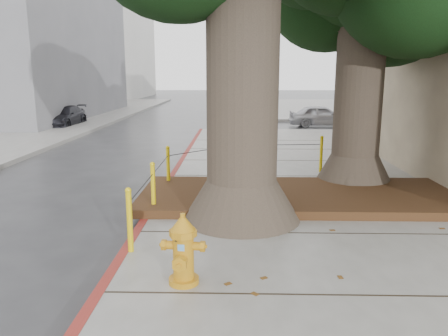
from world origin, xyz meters
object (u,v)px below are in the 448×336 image
object	(u,v)px
car_dark	(63,117)
fire_hydrant	(183,250)
car_silver	(321,116)
car_red	(418,112)

from	to	relation	value
car_dark	fire_hydrant	bearing A→B (deg)	-63.87
car_dark	car_silver	bearing A→B (deg)	2.75
car_red	car_dark	distance (m)	18.43
car_dark	car_red	bearing A→B (deg)	5.16
fire_hydrant	car_silver	xyz separation A→B (m)	(4.99, 17.55, -0.03)
fire_hydrant	car_dark	size ratio (longest dim) A/B	0.24
fire_hydrant	car_red	xyz separation A→B (m)	(10.24, 18.52, 0.08)
car_silver	car_red	size ratio (longest dim) A/B	0.80
fire_hydrant	car_red	bearing A→B (deg)	65.93
fire_hydrant	car_dark	world-z (taller)	car_dark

